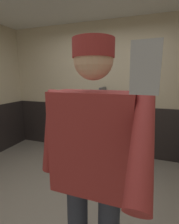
{
  "coord_description": "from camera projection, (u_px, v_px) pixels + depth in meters",
  "views": [
    {
      "loc": [
        0.75,
        -1.58,
        1.58
      ],
      "look_at": [
        0.23,
        -0.1,
        1.25
      ],
      "focal_mm": 26.21,
      "sensor_mm": 36.0,
      "label": 1
    }
  ],
  "objects": [
    {
      "name": "urinal_middle",
      "position": [
        122.0,
        120.0,
        3.16
      ],
      "size": [
        0.4,
        0.34,
        1.24
      ],
      "color": "white",
      "rests_on": "ground_plane"
    },
    {
      "name": "cell_phone",
      "position": [
        145.0,
        68.0,
        0.34
      ],
      "size": [
        0.06,
        0.04,
        0.11
      ],
      "primitive_type": "cube",
      "rotation": [
        0.11,
        0.0,
        -0.08
      ],
      "color": "#A5A8B2"
    },
    {
      "name": "wall_back",
      "position": [
        108.0,
        90.0,
        3.36
      ],
      "size": [
        4.94,
        0.12,
        2.64
      ],
      "primitive_type": "cube",
      "color": "beige",
      "rests_on": "ground_plane"
    },
    {
      "name": "privacy_divider_panel",
      "position": [
        102.0,
        111.0,
        3.18
      ],
      "size": [
        0.04,
        0.4,
        0.9
      ],
      "primitive_type": "cube",
      "color": "#4C4C51"
    },
    {
      "name": "person",
      "position": [
        92.0,
        164.0,
        1.01
      ],
      "size": [
        0.69,
        0.6,
        1.78
      ],
      "color": "#2D3342",
      "rests_on": "ground_plane"
    },
    {
      "name": "ground_plane",
      "position": [
        74.0,
        209.0,
        2.03
      ],
      "size": [
        4.94,
        3.95,
        0.04
      ],
      "primitive_type": "cube",
      "color": "gray"
    },
    {
      "name": "wainscot_band_back",
      "position": [
        107.0,
        129.0,
        3.46
      ],
      "size": [
        4.34,
        0.03,
        1.02
      ],
      "primitive_type": "cube",
      "color": "black",
      "rests_on": "ground_plane"
    },
    {
      "name": "urinal_left",
      "position": [
        86.0,
        117.0,
        3.4
      ],
      "size": [
        0.4,
        0.34,
        1.24
      ],
      "color": "white",
      "rests_on": "ground_plane"
    }
  ]
}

